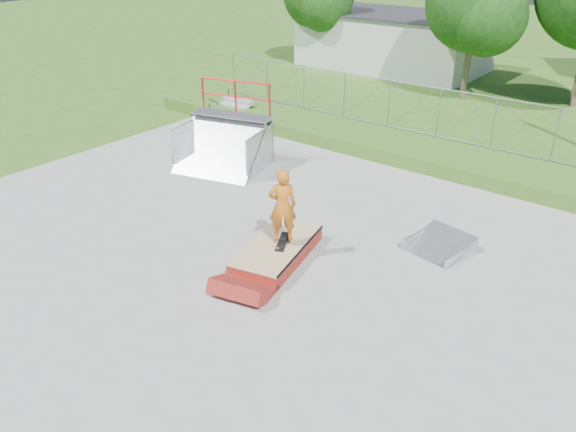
# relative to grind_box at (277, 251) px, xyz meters

# --- Properties ---
(ground) EXTENTS (120.00, 120.00, 0.00)m
(ground) POSITION_rel_grind_box_xyz_m (-0.28, -0.93, -0.20)
(ground) COLOR #3A631C
(ground) RESTS_ON ground
(concrete_pad) EXTENTS (20.00, 16.00, 0.04)m
(concrete_pad) POSITION_rel_grind_box_xyz_m (-0.28, -0.93, -0.18)
(concrete_pad) COLOR #9B9B98
(concrete_pad) RESTS_ON ground
(grass_berm) EXTENTS (24.00, 3.00, 0.50)m
(grass_berm) POSITION_rel_grind_box_xyz_m (-0.28, 8.57, 0.05)
(grass_berm) COLOR #3A631C
(grass_berm) RESTS_ON ground
(grind_box) EXTENTS (1.88, 2.93, 0.40)m
(grind_box) POSITION_rel_grind_box_xyz_m (0.00, 0.00, 0.00)
(grind_box) COLOR maroon
(grind_box) RESTS_ON concrete_pad
(quarter_pipe) EXTENTS (3.27, 2.97, 2.76)m
(quarter_pipe) POSITION_rel_grind_box_xyz_m (-5.16, 3.45, 1.18)
(quarter_pipe) COLOR #9C9EA3
(quarter_pipe) RESTS_ON concrete_pad
(flat_bank_ramp) EXTENTS (1.56, 1.63, 0.41)m
(flat_bank_ramp) POSITION_rel_grind_box_xyz_m (3.00, 2.75, 0.00)
(flat_bank_ramp) COLOR #9C9EA3
(flat_bank_ramp) RESTS_ON concrete_pad
(skateboard) EXTENTS (0.53, 0.81, 0.13)m
(skateboard) POSITION_rel_grind_box_xyz_m (0.09, 0.10, 0.25)
(skateboard) COLOR black
(skateboard) RESTS_ON grind_box
(skater) EXTENTS (0.79, 0.78, 1.83)m
(skater) POSITION_rel_grind_box_xyz_m (0.09, 0.10, 1.16)
(skater) COLOR orange
(skater) RESTS_ON grind_box
(concrete_stairs) EXTENTS (1.50, 1.60, 0.80)m
(concrete_stairs) POSITION_rel_grind_box_xyz_m (-8.78, 7.77, 0.20)
(concrete_stairs) COLOR #9B9B98
(concrete_stairs) RESTS_ON ground
(chain_link_fence) EXTENTS (20.00, 0.06, 1.80)m
(chain_link_fence) POSITION_rel_grind_box_xyz_m (-0.28, 9.57, 1.20)
(chain_link_fence) COLOR gray
(chain_link_fence) RESTS_ON grass_berm
(utility_building_flat) EXTENTS (10.00, 6.00, 3.00)m
(utility_building_flat) POSITION_rel_grind_box_xyz_m (-8.28, 21.07, 1.30)
(utility_building_flat) COLOR silver
(utility_building_flat) RESTS_ON ground
(tree_left_near) EXTENTS (4.76, 4.48, 6.65)m
(tree_left_near) POSITION_rel_grind_box_xyz_m (-2.03, 16.90, 4.04)
(tree_left_near) COLOR brown
(tree_left_near) RESTS_ON ground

